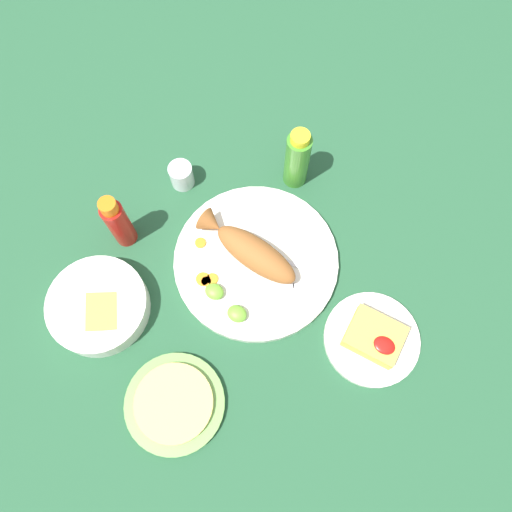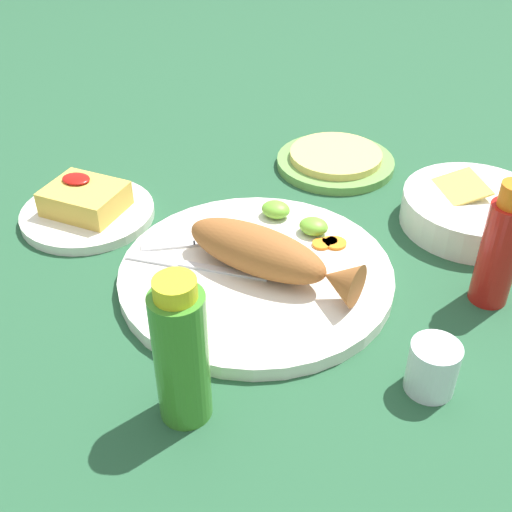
{
  "view_description": "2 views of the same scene",
  "coord_description": "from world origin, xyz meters",
  "px_view_note": "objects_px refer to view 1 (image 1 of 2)",
  "views": [
    {
      "loc": [
        0.17,
        -0.32,
        0.99
      ],
      "look_at": [
        0.0,
        0.0,
        0.04
      ],
      "focal_mm": 35.0,
      "sensor_mm": 36.0,
      "label": 1
    },
    {
      "loc": [
        -0.25,
        0.58,
        0.5
      ],
      "look_at": [
        0.0,
        0.0,
        0.04
      ],
      "focal_mm": 45.0,
      "sensor_mm": 36.0,
      "label": 2
    }
  ],
  "objects_px": {
    "fried_fish": "(250,250)",
    "hot_sauce_bottle_green": "(297,159)",
    "hot_sauce_bottle_red": "(118,222)",
    "fork_near": "(298,266)",
    "main_plate": "(256,261)",
    "fork_far": "(290,286)",
    "guacamole_bowl": "(98,306)",
    "side_plate_fries": "(372,339)",
    "salt_cup": "(182,176)",
    "tortilla_plate": "(176,405)"
  },
  "relations": [
    {
      "from": "hot_sauce_bottle_red",
      "to": "guacamole_bowl",
      "type": "relative_size",
      "value": 0.8
    },
    {
      "from": "fork_near",
      "to": "hot_sauce_bottle_green",
      "type": "bearing_deg",
      "value": 110.32
    },
    {
      "from": "salt_cup",
      "to": "guacamole_bowl",
      "type": "distance_m",
      "value": 0.33
    },
    {
      "from": "fork_near",
      "to": "fried_fish",
      "type": "bearing_deg",
      "value": -173.24
    },
    {
      "from": "hot_sauce_bottle_green",
      "to": "guacamole_bowl",
      "type": "bearing_deg",
      "value": -114.64
    },
    {
      "from": "fork_far",
      "to": "guacamole_bowl",
      "type": "xyz_separation_m",
      "value": [
        -0.32,
        -0.22,
        0.01
      ]
    },
    {
      "from": "side_plate_fries",
      "to": "guacamole_bowl",
      "type": "distance_m",
      "value": 0.55
    },
    {
      "from": "fried_fish",
      "to": "hot_sauce_bottle_green",
      "type": "relative_size",
      "value": 1.42
    },
    {
      "from": "main_plate",
      "to": "fork_near",
      "type": "bearing_deg",
      "value": 18.58
    },
    {
      "from": "main_plate",
      "to": "fried_fish",
      "type": "height_order",
      "value": "fried_fish"
    },
    {
      "from": "fried_fish",
      "to": "side_plate_fries",
      "type": "xyz_separation_m",
      "value": [
        0.29,
        -0.04,
        -0.04
      ]
    },
    {
      "from": "fried_fish",
      "to": "fork_far",
      "type": "distance_m",
      "value": 0.11
    },
    {
      "from": "main_plate",
      "to": "fork_far",
      "type": "height_order",
      "value": "fork_far"
    },
    {
      "from": "hot_sauce_bottle_green",
      "to": "guacamole_bowl",
      "type": "height_order",
      "value": "hot_sauce_bottle_green"
    },
    {
      "from": "salt_cup",
      "to": "side_plate_fries",
      "type": "bearing_deg",
      "value": -14.08
    },
    {
      "from": "fried_fish",
      "to": "hot_sauce_bottle_red",
      "type": "xyz_separation_m",
      "value": [
        -0.26,
        -0.08,
        0.03
      ]
    },
    {
      "from": "side_plate_fries",
      "to": "salt_cup",
      "type": "bearing_deg",
      "value": 165.92
    },
    {
      "from": "side_plate_fries",
      "to": "fried_fish",
      "type": "bearing_deg",
      "value": 172.5
    },
    {
      "from": "guacamole_bowl",
      "to": "fried_fish",
      "type": "bearing_deg",
      "value": 48.35
    },
    {
      "from": "fried_fish",
      "to": "fork_near",
      "type": "xyz_separation_m",
      "value": [
        0.1,
        0.03,
        -0.03
      ]
    },
    {
      "from": "main_plate",
      "to": "salt_cup",
      "type": "bearing_deg",
      "value": 158.51
    },
    {
      "from": "fork_far",
      "to": "hot_sauce_bottle_red",
      "type": "distance_m",
      "value": 0.37
    },
    {
      "from": "main_plate",
      "to": "fork_far",
      "type": "bearing_deg",
      "value": -12.52
    },
    {
      "from": "fried_fish",
      "to": "salt_cup",
      "type": "distance_m",
      "value": 0.24
    },
    {
      "from": "main_plate",
      "to": "hot_sauce_bottle_green",
      "type": "height_order",
      "value": "hot_sauce_bottle_green"
    },
    {
      "from": "salt_cup",
      "to": "guacamole_bowl",
      "type": "xyz_separation_m",
      "value": [
        0.01,
        -0.33,
        0.0
      ]
    },
    {
      "from": "guacamole_bowl",
      "to": "fork_far",
      "type": "bearing_deg",
      "value": 34.55
    },
    {
      "from": "fork_far",
      "to": "tortilla_plate",
      "type": "relative_size",
      "value": 0.86
    },
    {
      "from": "fork_near",
      "to": "side_plate_fries",
      "type": "xyz_separation_m",
      "value": [
        0.2,
        -0.06,
        -0.01
      ]
    },
    {
      "from": "guacamole_bowl",
      "to": "main_plate",
      "type": "bearing_deg",
      "value": 46.08
    },
    {
      "from": "fork_near",
      "to": "hot_sauce_bottle_green",
      "type": "height_order",
      "value": "hot_sauce_bottle_green"
    },
    {
      "from": "hot_sauce_bottle_red",
      "to": "guacamole_bowl",
      "type": "height_order",
      "value": "hot_sauce_bottle_red"
    },
    {
      "from": "hot_sauce_bottle_green",
      "to": "guacamole_bowl",
      "type": "distance_m",
      "value": 0.5
    },
    {
      "from": "main_plate",
      "to": "side_plate_fries",
      "type": "distance_m",
      "value": 0.28
    },
    {
      "from": "hot_sauce_bottle_green",
      "to": "salt_cup",
      "type": "xyz_separation_m",
      "value": [
        -0.22,
        -0.13,
        -0.05
      ]
    },
    {
      "from": "hot_sauce_bottle_red",
      "to": "tortilla_plate",
      "type": "xyz_separation_m",
      "value": [
        0.28,
        -0.25,
        -0.07
      ]
    },
    {
      "from": "main_plate",
      "to": "side_plate_fries",
      "type": "relative_size",
      "value": 1.81
    },
    {
      "from": "side_plate_fries",
      "to": "fork_near",
      "type": "bearing_deg",
      "value": 161.8
    },
    {
      "from": "salt_cup",
      "to": "hot_sauce_bottle_red",
      "type": "bearing_deg",
      "value": -102.21
    },
    {
      "from": "fork_far",
      "to": "hot_sauce_bottle_red",
      "type": "xyz_separation_m",
      "value": [
        -0.36,
        -0.06,
        0.05
      ]
    },
    {
      "from": "fork_far",
      "to": "tortilla_plate",
      "type": "distance_m",
      "value": 0.32
    },
    {
      "from": "guacamole_bowl",
      "to": "tortilla_plate",
      "type": "bearing_deg",
      "value": -20.78
    },
    {
      "from": "fried_fish",
      "to": "guacamole_bowl",
      "type": "relative_size",
      "value": 1.19
    },
    {
      "from": "fork_near",
      "to": "hot_sauce_bottle_green",
      "type": "xyz_separation_m",
      "value": [
        -0.1,
        0.19,
        0.06
      ]
    },
    {
      "from": "fried_fish",
      "to": "fork_far",
      "type": "relative_size",
      "value": 1.44
    },
    {
      "from": "fried_fish",
      "to": "hot_sauce_bottle_red",
      "type": "bearing_deg",
      "value": -154.02
    },
    {
      "from": "fork_far",
      "to": "fried_fish",
      "type": "bearing_deg",
      "value": 136.05
    },
    {
      "from": "fork_far",
      "to": "side_plate_fries",
      "type": "relative_size",
      "value": 0.87
    },
    {
      "from": "hot_sauce_bottle_green",
      "to": "side_plate_fries",
      "type": "height_order",
      "value": "hot_sauce_bottle_green"
    },
    {
      "from": "fried_fish",
      "to": "fork_near",
      "type": "height_order",
      "value": "fried_fish"
    }
  ]
}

